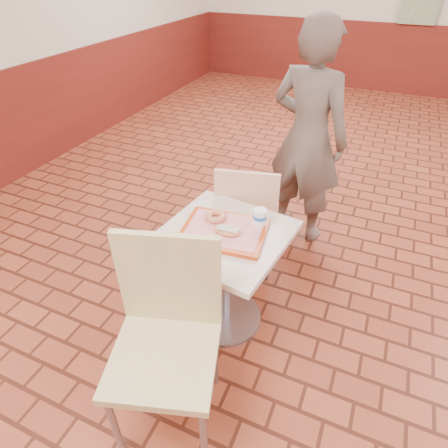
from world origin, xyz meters
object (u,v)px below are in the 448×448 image
at_px(serving_tray, 224,231).
at_px(long_john_donut, 227,231).
at_px(ring_donut, 216,216).
at_px(chair_main_front, 167,330).
at_px(chair_main_back, 247,215).
at_px(paper_cup, 260,217).
at_px(main_table, 224,264).
at_px(customer, 308,138).

height_order(serving_tray, long_john_donut, long_john_donut).
height_order(serving_tray, ring_donut, ring_donut).
height_order(chair_main_front, chair_main_back, chair_main_front).
distance_m(ring_donut, long_john_donut, 0.15).
bearing_deg(serving_tray, paper_cup, 37.35).
xyz_separation_m(chair_main_front, chair_main_back, (-0.03, 1.06, -0.07)).
distance_m(chair_main_back, serving_tray, 0.53).
xyz_separation_m(main_table, long_john_donut, (0.03, -0.03, 0.27)).
height_order(chair_main_back, ring_donut, chair_main_back).
relative_size(chair_main_back, ring_donut, 7.46).
xyz_separation_m(chair_main_front, ring_donut, (-0.06, 0.64, 0.17)).
distance_m(ring_donut, paper_cup, 0.24).
relative_size(main_table, ring_donut, 5.95).
bearing_deg(serving_tray, main_table, 0.00).
relative_size(main_table, customer, 0.42).
distance_m(chair_main_front, chair_main_back, 1.06).
bearing_deg(chair_main_back, ring_donut, 72.04).
bearing_deg(main_table, serving_tray, 0.00).
bearing_deg(chair_main_back, serving_tray, 81.81).
xyz_separation_m(main_table, paper_cup, (0.15, 0.12, 0.29)).
relative_size(chair_main_back, paper_cup, 9.38).
height_order(chair_main_front, long_john_donut, chair_main_front).
xyz_separation_m(main_table, serving_tray, (0.00, 0.00, 0.23)).
xyz_separation_m(chair_main_front, customer, (0.19, 1.67, 0.26)).
bearing_deg(paper_cup, chair_main_back, 118.63).
height_order(main_table, chair_main_back, chair_main_back).
height_order(main_table, serving_tray, serving_tray).
bearing_deg(serving_tray, long_john_donut, -44.93).
bearing_deg(long_john_donut, paper_cup, 51.36).
bearing_deg(serving_tray, ring_donut, 140.11).
bearing_deg(ring_donut, chair_main_back, 85.47).
bearing_deg(long_john_donut, main_table, 135.07).
bearing_deg(serving_tray, chair_main_back, 95.25).
bearing_deg(ring_donut, serving_tray, -39.89).
xyz_separation_m(ring_donut, paper_cup, (0.23, 0.05, 0.03)).
relative_size(chair_main_front, paper_cup, 10.87).
xyz_separation_m(chair_main_front, serving_tray, (0.02, 0.58, 0.14)).
bearing_deg(ring_donut, long_john_donut, -41.50).
bearing_deg(chair_main_front, long_john_donut, 67.10).
relative_size(customer, long_john_donut, 11.73).
bearing_deg(ring_donut, customer, 76.55).
relative_size(main_table, serving_tray, 1.56).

